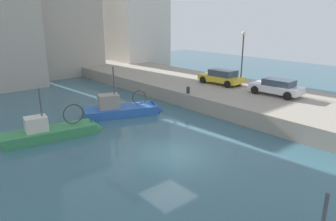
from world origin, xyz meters
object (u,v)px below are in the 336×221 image
Objects in this scene: parked_car_white at (277,87)px; quay_streetlamp at (243,49)px; mooring_bollard_mid at (188,90)px; parked_car_yellow at (222,77)px; fishing_boat_green at (56,135)px; fishing_boat_blue at (125,113)px.

parked_car_white is 0.86× the size of quay_streetlamp.
parked_car_yellow is at bearing 6.96° from mooring_bollard_mid.
fishing_boat_blue is at bearing 10.87° from fishing_boat_green.
mooring_bollard_mid is (10.91, -0.62, 1.36)m from fishing_boat_green.
fishing_boat_green is at bearing 176.75° from mooring_bollard_mid.
fishing_boat_green is at bearing -169.13° from fishing_boat_blue.
fishing_boat_green is 1.53× the size of parked_car_yellow.
quay_streetlamp reaches higher than parked_car_white.
fishing_boat_blue is 11.75× the size of mooring_bollard_mid.
parked_car_yellow is (9.92, -1.15, 1.76)m from fishing_boat_blue.
mooring_bollard_mid is at bearing 133.87° from parked_car_white.
fishing_boat_blue is 10.14m from parked_car_yellow.
mooring_bollard_mid is at bearing -3.25° from fishing_boat_green.
parked_car_white is at bearing -19.82° from fishing_boat_green.
fishing_boat_blue is 1.00× the size of fishing_boat_green.
quay_streetlamp is (0.78, 4.05, 2.58)m from parked_car_white.
parked_car_yellow is at bearing -6.63° from fishing_boat_blue.
mooring_bollard_mid is 0.11× the size of quay_streetlamp.
fishing_boat_green reaches higher than mooring_bollard_mid.
fishing_boat_blue is 11.84m from quay_streetlamp.
fishing_boat_blue is 5.48m from mooring_bollard_mid.
fishing_boat_blue reaches higher than fishing_boat_green.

